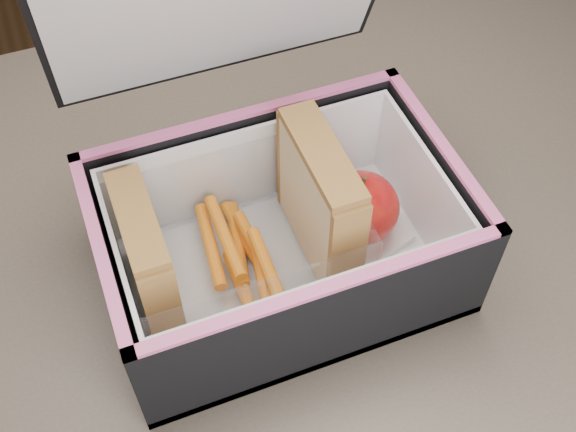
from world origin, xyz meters
name	(u,v)px	position (x,y,z in m)	size (l,w,h in m)	color
kitchen_table	(348,320)	(0.00, 0.00, 0.66)	(1.20, 0.80, 0.75)	#65584B
lunch_bag	(279,227)	(-0.06, 0.02, 0.81)	(0.28, 0.25, 0.28)	black
plastic_tub	(237,244)	(-0.10, 0.02, 0.80)	(0.19, 0.13, 0.08)	white
sandwich_left	(147,258)	(-0.17, 0.02, 0.82)	(0.03, 0.09, 0.11)	beige
sandwich_right	(320,201)	(-0.03, 0.02, 0.82)	(0.03, 0.11, 0.12)	beige
carrot_sticks	(244,257)	(-0.09, 0.02, 0.78)	(0.05, 0.14, 0.03)	orange
paper_napkin	(356,231)	(0.01, 0.02, 0.77)	(0.07, 0.07, 0.01)	white
red_apple	(360,208)	(0.01, 0.02, 0.80)	(0.08, 0.08, 0.07)	#9C0011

